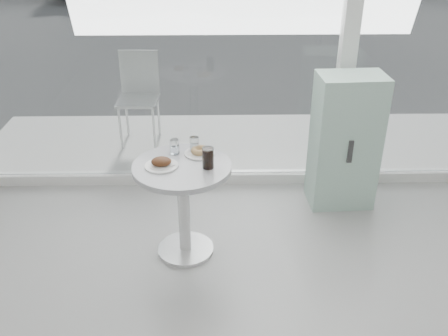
{
  "coord_description": "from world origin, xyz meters",
  "views": [
    {
      "loc": [
        -0.25,
        -1.27,
        2.46
      ],
      "look_at": [
        -0.2,
        1.7,
        0.85
      ],
      "focal_mm": 40.0,
      "sensor_mm": 36.0,
      "label": 1
    }
  ],
  "objects_px": {
    "water_tumbler_a": "(175,147)",
    "cola_glass": "(208,158)",
    "mint_cabinet": "(345,142)",
    "plate_fritter": "(162,163)",
    "main_table": "(183,191)",
    "water_tumbler_b": "(194,145)",
    "plate_donut": "(200,152)",
    "patio_chair": "(139,92)"
  },
  "relations": [
    {
      "from": "water_tumbler_a",
      "to": "cola_glass",
      "type": "relative_size",
      "value": 0.72
    },
    {
      "from": "plate_fritter",
      "to": "water_tumbler_b",
      "type": "distance_m",
      "value": 0.33
    },
    {
      "from": "main_table",
      "to": "mint_cabinet",
      "type": "distance_m",
      "value": 1.55
    },
    {
      "from": "mint_cabinet",
      "to": "water_tumbler_b",
      "type": "relative_size",
      "value": 10.65
    },
    {
      "from": "main_table",
      "to": "water_tumbler_b",
      "type": "relative_size",
      "value": 6.83
    },
    {
      "from": "plate_fritter",
      "to": "cola_glass",
      "type": "bearing_deg",
      "value": -4.59
    },
    {
      "from": "patio_chair",
      "to": "water_tumbler_b",
      "type": "bearing_deg",
      "value": -67.07
    },
    {
      "from": "mint_cabinet",
      "to": "water_tumbler_b",
      "type": "height_order",
      "value": "mint_cabinet"
    },
    {
      "from": "plate_fritter",
      "to": "water_tumbler_b",
      "type": "bearing_deg",
      "value": 47.48
    },
    {
      "from": "water_tumbler_b",
      "to": "cola_glass",
      "type": "xyz_separation_m",
      "value": [
        0.11,
        -0.27,
        0.03
      ]
    },
    {
      "from": "plate_fritter",
      "to": "water_tumbler_b",
      "type": "relative_size",
      "value": 2.12
    },
    {
      "from": "mint_cabinet",
      "to": "plate_fritter",
      "type": "relative_size",
      "value": 5.02
    },
    {
      "from": "main_table",
      "to": "water_tumbler_a",
      "type": "relative_size",
      "value": 6.81
    },
    {
      "from": "main_table",
      "to": "water_tumbler_a",
      "type": "height_order",
      "value": "water_tumbler_a"
    },
    {
      "from": "mint_cabinet",
      "to": "patio_chair",
      "type": "xyz_separation_m",
      "value": [
        -1.96,
        1.29,
        0.01
      ]
    },
    {
      "from": "main_table",
      "to": "water_tumbler_a",
      "type": "bearing_deg",
      "value": 108.65
    },
    {
      "from": "water_tumbler_a",
      "to": "cola_glass",
      "type": "height_order",
      "value": "cola_glass"
    },
    {
      "from": "main_table",
      "to": "patio_chair",
      "type": "xyz_separation_m",
      "value": [
        -0.59,
        2.01,
        0.06
      ]
    },
    {
      "from": "main_table",
      "to": "plate_donut",
      "type": "xyz_separation_m",
      "value": [
        0.12,
        0.17,
        0.24
      ]
    },
    {
      "from": "patio_chair",
      "to": "cola_glass",
      "type": "distance_m",
      "value": 2.21
    },
    {
      "from": "mint_cabinet",
      "to": "main_table",
      "type": "bearing_deg",
      "value": -155.33
    },
    {
      "from": "plate_fritter",
      "to": "cola_glass",
      "type": "xyz_separation_m",
      "value": [
        0.33,
        -0.03,
        0.05
      ]
    },
    {
      "from": "main_table",
      "to": "plate_fritter",
      "type": "bearing_deg",
      "value": -172.47
    },
    {
      "from": "mint_cabinet",
      "to": "plate_donut",
      "type": "bearing_deg",
      "value": -159.24
    },
    {
      "from": "patio_chair",
      "to": "water_tumbler_b",
      "type": "xyz_separation_m",
      "value": [
        0.67,
        -1.79,
        0.21
      ]
    },
    {
      "from": "mint_cabinet",
      "to": "water_tumbler_a",
      "type": "height_order",
      "value": "mint_cabinet"
    },
    {
      "from": "plate_fritter",
      "to": "patio_chair",
      "type": "bearing_deg",
      "value": 102.38
    },
    {
      "from": "mint_cabinet",
      "to": "cola_glass",
      "type": "distance_m",
      "value": 1.43
    },
    {
      "from": "water_tumbler_a",
      "to": "water_tumbler_b",
      "type": "relative_size",
      "value": 1.0
    },
    {
      "from": "patio_chair",
      "to": "plate_fritter",
      "type": "height_order",
      "value": "patio_chair"
    },
    {
      "from": "patio_chair",
      "to": "plate_donut",
      "type": "relative_size",
      "value": 4.27
    },
    {
      "from": "plate_donut",
      "to": "cola_glass",
      "type": "bearing_deg",
      "value": -73.22
    },
    {
      "from": "main_table",
      "to": "water_tumbler_b",
      "type": "bearing_deg",
      "value": 69.74
    },
    {
      "from": "patio_chair",
      "to": "cola_glass",
      "type": "xyz_separation_m",
      "value": [
        0.78,
        -2.06,
        0.24
      ]
    },
    {
      "from": "plate_donut",
      "to": "water_tumbler_b",
      "type": "distance_m",
      "value": 0.07
    },
    {
      "from": "main_table",
      "to": "plate_fritter",
      "type": "distance_m",
      "value": 0.28
    },
    {
      "from": "plate_fritter",
      "to": "plate_donut",
      "type": "distance_m",
      "value": 0.33
    },
    {
      "from": "mint_cabinet",
      "to": "cola_glass",
      "type": "xyz_separation_m",
      "value": [
        -1.18,
        -0.77,
        0.25
      ]
    },
    {
      "from": "mint_cabinet",
      "to": "cola_glass",
      "type": "relative_size",
      "value": 7.65
    },
    {
      "from": "plate_fritter",
      "to": "cola_glass",
      "type": "distance_m",
      "value": 0.34
    },
    {
      "from": "patio_chair",
      "to": "plate_donut",
      "type": "height_order",
      "value": "patio_chair"
    },
    {
      "from": "plate_fritter",
      "to": "cola_glass",
      "type": "height_order",
      "value": "cola_glass"
    }
  ]
}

